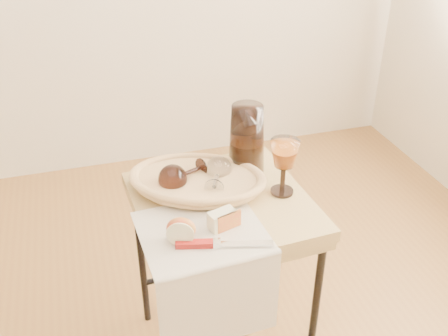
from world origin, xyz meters
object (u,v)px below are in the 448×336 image
object	(u,v)px
goblet_lying_a	(185,174)
wine_goblet	(284,167)
tea_towel	(202,232)
table_knife	(220,243)
goblet_lying_b	(217,177)
side_table	(222,280)
pitcher	(247,139)
apple_half	(181,229)
bread_basket	(197,183)

from	to	relation	value
goblet_lying_a	wine_goblet	distance (m)	0.29
tea_towel	table_knife	bearing A→B (deg)	-71.04
goblet_lying_a	goblet_lying_b	world-z (taller)	goblet_lying_a
side_table	goblet_lying_b	bearing A→B (deg)	92.47
pitcher	wine_goblet	size ratio (longest dim) A/B	1.49
apple_half	bread_basket	bearing A→B (deg)	84.18
goblet_lying_b	goblet_lying_a	bearing A→B (deg)	89.73
goblet_lying_b	wine_goblet	distance (m)	0.20
apple_half	table_knife	distance (m)	0.11
table_knife	goblet_lying_a	bearing A→B (deg)	109.15
bread_basket	pitcher	size ratio (longest dim) A/B	1.39
goblet_lying_b	table_knife	size ratio (longest dim) A/B	0.52
side_table	apple_half	world-z (taller)	apple_half
side_table	goblet_lying_a	distance (m)	0.39
goblet_lying_b	wine_goblet	size ratio (longest dim) A/B	0.73
apple_half	goblet_lying_a	bearing A→B (deg)	92.56
side_table	bread_basket	world-z (taller)	bread_basket
goblet_lying_a	pitcher	bearing A→B (deg)	172.63
goblet_lying_a	bread_basket	bearing A→B (deg)	131.05
tea_towel	side_table	bearing A→B (deg)	50.59
side_table	tea_towel	world-z (taller)	tea_towel
bread_basket	apple_half	size ratio (longest dim) A/B	4.71
table_knife	bread_basket	bearing A→B (deg)	102.67
side_table	goblet_lying_a	world-z (taller)	goblet_lying_a
bread_basket	side_table	bearing A→B (deg)	-25.96
tea_towel	wine_goblet	world-z (taller)	wine_goblet
wine_goblet	pitcher	bearing A→B (deg)	111.20
tea_towel	wine_goblet	bearing A→B (deg)	19.48
wine_goblet	table_knife	xyz separation A→B (m)	(-0.25, -0.19, -0.07)
goblet_lying_a	table_knife	bearing A→B (deg)	72.16
side_table	wine_goblet	bearing A→B (deg)	-4.59
side_table	goblet_lying_b	world-z (taller)	goblet_lying_b
wine_goblet	table_knife	bearing A→B (deg)	-142.26
tea_towel	apple_half	world-z (taller)	apple_half
pitcher	side_table	bearing A→B (deg)	-147.78
bread_basket	goblet_lying_a	distance (m)	0.05
tea_towel	pitcher	distance (m)	0.37
goblet_lying_b	apple_half	world-z (taller)	goblet_lying_b
goblet_lying_a	table_knife	size ratio (longest dim) A/B	0.57
wine_goblet	apple_half	world-z (taller)	wine_goblet
tea_towel	goblet_lying_a	size ratio (longest dim) A/B	2.34
pitcher	table_knife	bearing A→B (deg)	-135.37
tea_towel	bread_basket	bearing A→B (deg)	75.35
bread_basket	pitcher	bearing A→B (deg)	47.06
apple_half	tea_towel	bearing A→B (deg)	38.80
goblet_lying_a	wine_goblet	size ratio (longest dim) A/B	0.79
table_knife	tea_towel	bearing A→B (deg)	127.03
bread_basket	goblet_lying_a	bearing A→B (deg)	178.28
wine_goblet	apple_half	distance (m)	0.37
tea_towel	wine_goblet	distance (m)	0.31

